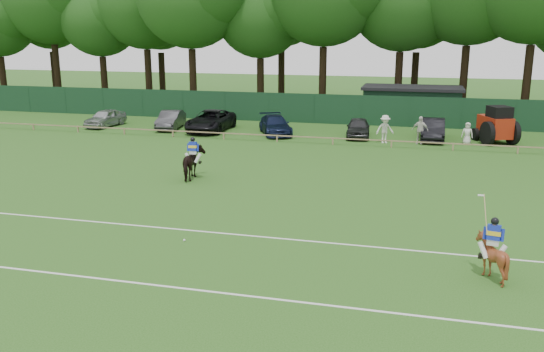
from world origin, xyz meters
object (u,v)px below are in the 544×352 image
(horse_dark, at_px, (193,163))
(utility_shed, at_px, (412,104))
(hatch_grey, at_px, (358,128))
(tractor, at_px, (496,126))
(sedan_silver, at_px, (105,118))
(sedan_navy, at_px, (275,125))
(spectator_mid, at_px, (420,130))
(horse_chestnut, at_px, (491,257))
(suv_black, at_px, (211,121))
(estate_black, at_px, (433,129))
(sedan_grey, at_px, (171,120))
(spectator_left, at_px, (385,129))
(polo_ball, at_px, (184,240))
(spectator_right, at_px, (467,134))

(horse_dark, distance_m, utility_shed, 25.70)
(hatch_grey, height_order, tractor, tractor)
(horse_dark, xyz_separation_m, sedan_silver, (-13.56, 14.32, -0.15))
(sedan_silver, distance_m, tractor, 30.30)
(sedan_silver, xyz_separation_m, sedan_navy, (14.45, -0.03, -0.01))
(spectator_mid, distance_m, tractor, 5.39)
(horse_chestnut, distance_m, tractor, 24.29)
(spectator_mid, xyz_separation_m, utility_shed, (-0.82, 10.24, 0.57))
(suv_black, distance_m, estate_black, 16.90)
(hatch_grey, relative_size, estate_black, 0.89)
(sedan_grey, xyz_separation_m, suv_black, (3.46, -0.12, 0.08))
(suv_black, distance_m, sedan_navy, 5.30)
(spectator_mid, bearing_deg, sedan_grey, -173.94)
(suv_black, relative_size, spectator_mid, 2.99)
(sedan_navy, height_order, spectator_left, spectator_left)
(sedan_grey, height_order, tractor, tractor)
(hatch_grey, height_order, spectator_left, spectator_left)
(horse_dark, bearing_deg, utility_shed, -123.14)
(spectator_mid, height_order, utility_shed, utility_shed)
(utility_shed, bearing_deg, polo_ball, -103.25)
(estate_black, bearing_deg, spectator_right, -28.19)
(horse_chestnut, bearing_deg, utility_shed, -73.20)
(sedan_silver, distance_m, spectator_left, 22.81)
(suv_black, xyz_separation_m, tractor, (21.14, 0.17, 0.44))
(sedan_grey, xyz_separation_m, spectator_left, (17.07, -1.81, 0.26))
(polo_ball, bearing_deg, hatch_grey, 80.44)
(spectator_left, bearing_deg, sedan_grey, 149.45)
(sedan_grey, bearing_deg, horse_chestnut, -57.48)
(utility_shed, bearing_deg, hatch_grey, -112.63)
(sedan_navy, bearing_deg, hatch_grey, -21.21)
(suv_black, height_order, estate_black, suv_black)
(spectator_right, relative_size, polo_ball, 17.25)
(suv_black, bearing_deg, horse_dark, -73.24)
(horse_chestnut, distance_m, estate_black, 24.41)
(sedan_navy, distance_m, tractor, 15.86)
(hatch_grey, height_order, spectator_right, spectator_right)
(spectator_right, bearing_deg, polo_ball, -108.21)
(sedan_navy, xyz_separation_m, polo_ball, (2.30, -23.15, -0.66))
(hatch_grey, height_order, estate_black, estate_black)
(sedan_grey, bearing_deg, tractor, -9.60)
(spectator_right, bearing_deg, hatch_grey, -178.32)
(horse_chestnut, relative_size, spectator_right, 0.92)
(hatch_grey, distance_m, utility_shed, 9.45)
(spectator_left, bearing_deg, sedan_silver, 151.69)
(sedan_navy, xyz_separation_m, estate_black, (11.60, 0.62, 0.06))
(horse_dark, bearing_deg, sedan_silver, -54.94)
(sedan_navy, bearing_deg, spectator_right, -27.01)
(spectator_left, bearing_deg, suv_black, 148.40)
(sedan_grey, height_order, polo_ball, sedan_grey)
(suv_black, relative_size, utility_shed, 0.69)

